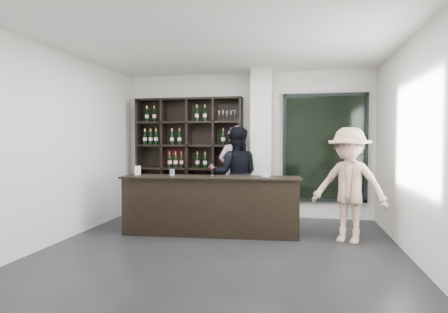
% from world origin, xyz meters
% --- Properties ---
extents(floor, '(5.00, 5.50, 0.01)m').
position_xyz_m(floor, '(0.00, 0.00, -0.01)').
color(floor, black).
rests_on(floor, ground).
extents(wine_shelf, '(2.20, 0.35, 2.40)m').
position_xyz_m(wine_shelf, '(-1.15, 2.57, 1.20)').
color(wine_shelf, black).
rests_on(wine_shelf, floor).
extents(structural_column, '(0.40, 0.40, 2.90)m').
position_xyz_m(structural_column, '(0.35, 2.47, 1.45)').
color(structural_column, silver).
rests_on(structural_column, floor).
extents(glass_panel, '(1.60, 0.08, 2.10)m').
position_xyz_m(glass_panel, '(1.55, 2.69, 1.40)').
color(glass_panel, black).
rests_on(glass_panel, floor).
extents(tasting_counter, '(2.90, 0.61, 0.95)m').
position_xyz_m(tasting_counter, '(-0.35, 1.10, 0.48)').
color(tasting_counter, black).
rests_on(tasting_counter, floor).
extents(taster_pink, '(0.72, 0.52, 1.82)m').
position_xyz_m(taster_pink, '(-0.15, 2.40, 0.91)').
color(taster_pink, '#E9B4C5').
rests_on(taster_pink, floor).
extents(taster_black, '(0.92, 0.75, 1.80)m').
position_xyz_m(taster_black, '(-0.10, 2.12, 0.90)').
color(taster_black, black).
rests_on(taster_black, floor).
extents(customer, '(1.28, 1.02, 1.73)m').
position_xyz_m(customer, '(1.80, 1.05, 0.87)').
color(customer, tan).
rests_on(customer, floor).
extents(wine_glass, '(0.12, 0.12, 0.22)m').
position_xyz_m(wine_glass, '(-0.33, 1.09, 1.06)').
color(wine_glass, white).
rests_on(wine_glass, tasting_counter).
extents(spit_cup, '(0.10, 0.10, 0.11)m').
position_xyz_m(spit_cup, '(-1.00, 1.09, 1.01)').
color(spit_cup, silver).
rests_on(spit_cup, tasting_counter).
extents(napkin_stack, '(0.14, 0.14, 0.02)m').
position_xyz_m(napkin_stack, '(0.54, 1.21, 0.96)').
color(napkin_stack, white).
rests_on(napkin_stack, tasting_counter).
extents(card_stand, '(0.11, 0.09, 0.15)m').
position_xyz_m(card_stand, '(-1.63, 1.14, 1.03)').
color(card_stand, white).
rests_on(card_stand, tasting_counter).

